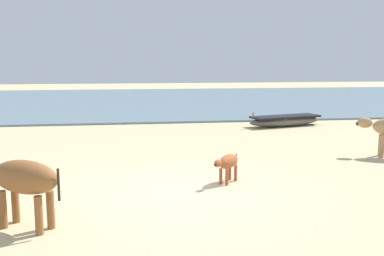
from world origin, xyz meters
The scene contains 5 objects.
ground centered at (0.00, 0.00, 0.00)m, with size 80.00×80.00×0.00m, color #CCB789.
sea_water centered at (0.00, 18.95, 0.04)m, with size 60.00×20.00×0.08m, color slate.
fishing_boat_0 centered at (4.97, 7.66, 0.22)m, with size 3.20×1.57×0.60m.
calf_far_rust centered at (1.07, 0.43, 0.42)m, with size 0.71×0.77×0.58m.
cow_second_adult_brown centered at (-2.46, -1.48, 0.74)m, with size 1.49×1.05×1.03m.
Camera 1 is at (-0.86, -7.90, 2.46)m, focal length 40.38 mm.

